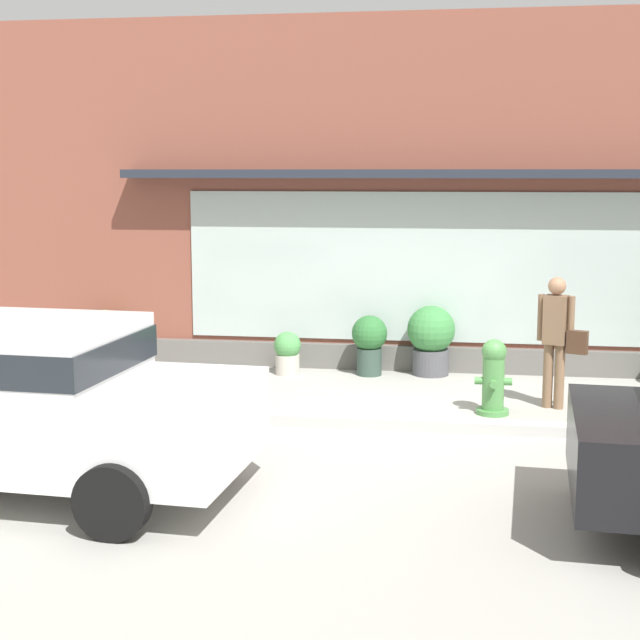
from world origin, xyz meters
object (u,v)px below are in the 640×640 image
Objects in this scene: parked_car_white at (17,395)px; potted_plant_window_right at (287,352)px; fire_hydrant at (493,376)px; pedestrian_with_handbag at (557,334)px; potted_plant_by_entrance at (369,341)px; potted_plant_window_center at (431,337)px; potted_plant_corner_tall at (105,334)px.

parked_car_white is 6.76× the size of potted_plant_window_right.
fire_hydrant is 5.47m from parked_car_white.
pedestrian_with_handbag reaches higher than potted_plant_window_right.
potted_plant_by_entrance is at bearing 168.66° from pedestrian_with_handbag.
potted_plant_window_center reaches higher than potted_plant_window_right.
potted_plant_window_right is at bearing -173.24° from potted_plant_by_entrance.
fire_hydrant reaches higher than potted_plant_by_entrance.
pedestrian_with_handbag is 6.29m from parked_car_white.
potted_plant_window_center is at bearing 8.19° from potted_plant_window_right.
potted_plant_by_entrance is (-2.42, 1.55, -0.43)m from pedestrian_with_handbag.
pedestrian_with_handbag is at bearing -15.09° from potted_plant_corner_tall.
potted_plant_window_center reaches higher than potted_plant_by_entrance.
potted_plant_window_right is (-1.15, -0.14, -0.17)m from potted_plant_by_entrance.
parked_car_white reaches higher than potted_plant_window_right.
fire_hydrant is at bearing -130.52° from pedestrian_with_handbag.
potted_plant_corner_tall is at bearing 173.69° from potted_plant_window_right.
potted_plant_corner_tall is at bearing 179.71° from potted_plant_window_center.
fire_hydrant is 0.56× the size of pedestrian_with_handbag.
potted_plant_window_center is at bearing 111.29° from fire_hydrant.
fire_hydrant reaches higher than potted_plant_corner_tall.
potted_plant_by_entrance is (2.59, 5.35, -0.38)m from parked_car_white.
potted_plant_window_center is at bearing 10.11° from potted_plant_by_entrance.
potted_plant_window_right is at bearing 179.66° from pedestrian_with_handbag.
pedestrian_with_handbag is (0.75, 0.40, 0.46)m from fire_hydrant.
parked_car_white is at bearing -122.08° from potted_plant_window_center.
potted_plant_by_entrance is (-0.85, -0.15, -0.05)m from potted_plant_window_center.
potted_plant_window_right is (-3.57, 1.41, -0.60)m from pedestrian_with_handbag.
potted_plant_window_right is at bearing -6.31° from potted_plant_corner_tall.
potted_plant_window_right is (1.45, 5.21, -0.55)m from parked_car_white.
potted_plant_by_entrance is at bearing 130.61° from fire_hydrant.
pedestrian_with_handbag reaches higher than potted_plant_window_center.
fire_hydrant is 0.22× the size of parked_car_white.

